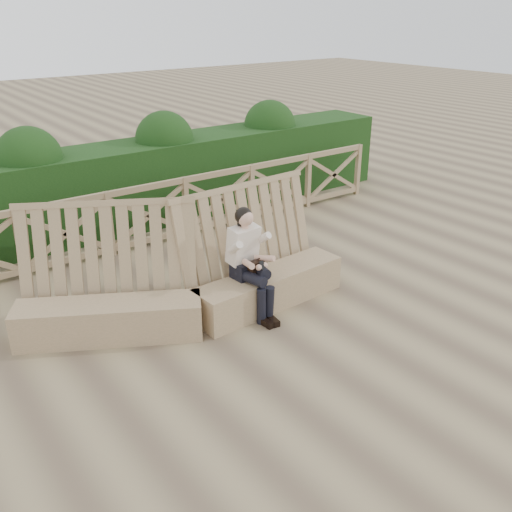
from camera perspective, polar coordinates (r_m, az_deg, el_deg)
ground at (r=7.39m, az=1.97°, el=-7.38°), size 60.00×60.00×0.00m
bench at (r=7.53m, az=-6.49°, el=-3.35°), size 4.39×1.78×1.62m
woman at (r=7.47m, az=-0.69°, el=-0.18°), size 0.42×0.88×1.46m
guardrail at (r=9.88m, az=-10.64°, el=4.03°), size 10.10×0.09×1.10m
hedge at (r=10.86m, az=-13.56°, el=6.68°), size 12.00×1.20×1.50m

